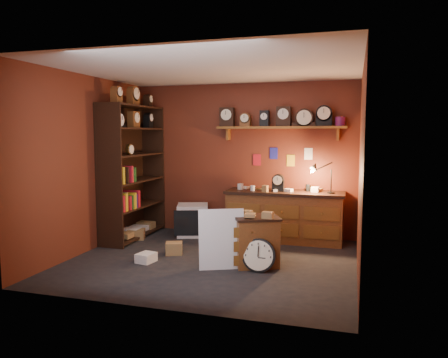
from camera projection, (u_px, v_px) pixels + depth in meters
floor at (212, 261)px, 6.26m from camera, size 4.00×4.00×0.00m
room_shell at (217, 140)px, 6.17m from camera, size 4.02×3.62×2.71m
shelving_unit at (131, 166)px, 7.57m from camera, size 0.47×1.60×2.58m
workbench at (284, 213)px, 7.39m from camera, size 1.98×0.66×1.36m
low_cabinet at (256, 239)px, 6.01m from camera, size 0.76×0.71×0.78m
big_round_clock at (259, 255)px, 5.75m from camera, size 0.45×0.15×0.45m
white_panel at (222, 268)px, 5.93m from camera, size 0.64×0.41×0.82m
mini_fridge at (193, 220)px, 7.79m from camera, size 0.68×0.70×0.56m
floor_box_a at (136, 234)px, 7.53m from camera, size 0.35×0.32×0.17m
floor_box_b at (146, 258)px, 6.19m from camera, size 0.26×0.29×0.13m
floor_box_c at (174, 248)px, 6.59m from camera, size 0.30×0.28×0.18m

